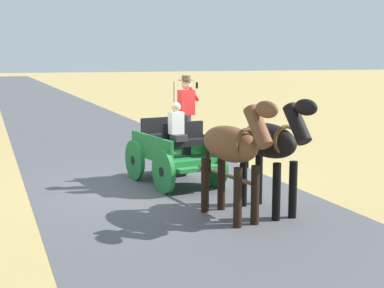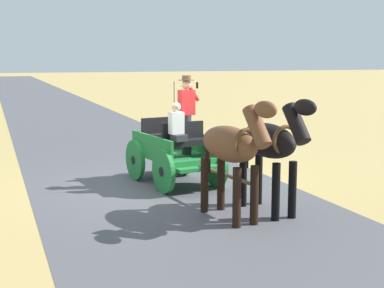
{
  "view_description": "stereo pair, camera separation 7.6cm",
  "coord_description": "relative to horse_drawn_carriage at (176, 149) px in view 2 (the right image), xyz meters",
  "views": [
    {
      "loc": [
        3.58,
        11.8,
        2.89
      ],
      "look_at": [
        -0.43,
        1.12,
        1.1
      ],
      "focal_mm": 51.5,
      "sensor_mm": 36.0,
      "label": 1
    },
    {
      "loc": [
        3.51,
        11.83,
        2.89
      ],
      "look_at": [
        -0.43,
        1.12,
        1.1
      ],
      "focal_mm": 51.5,
      "sensor_mm": 36.0,
      "label": 2
    }
  ],
  "objects": [
    {
      "name": "ground_plane",
      "position": [
        0.45,
        -0.01,
        -0.82
      ],
      "size": [
        200.0,
        200.0,
        0.0
      ],
      "primitive_type": "plane",
      "color": "tan"
    },
    {
      "name": "road_surface",
      "position": [
        0.45,
        -0.01,
        -0.81
      ],
      "size": [
        5.7,
        160.0,
        0.01
      ],
      "primitive_type": "cube",
      "color": "#4C4C51",
      "rests_on": "ground"
    },
    {
      "name": "horse_drawn_carriage",
      "position": [
        0.0,
        0.0,
        0.0
      ],
      "size": [
        1.76,
        4.51,
        2.5
      ],
      "color": "#1E7233",
      "rests_on": "ground"
    },
    {
      "name": "horse_near_side",
      "position": [
        -0.87,
        2.93,
        0.51
      ],
      "size": [
        0.74,
        2.14,
        2.21
      ],
      "color": "black",
      "rests_on": "ground"
    },
    {
      "name": "horse_off_side",
      "position": [
        -0.03,
        3.06,
        0.51
      ],
      "size": [
        0.79,
        2.15,
        2.21
      ],
      "color": "brown",
      "rests_on": "ground"
    }
  ]
}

